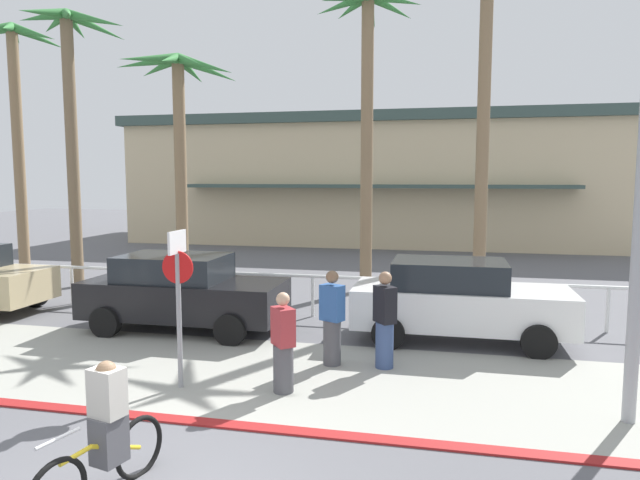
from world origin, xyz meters
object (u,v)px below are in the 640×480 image
Objects in this scene: palm_tree_3 at (367,70)px; pedestrian_0 at (283,347)px; palm_tree_0 at (16,98)px; car_black_1 at (182,292)px; palm_tree_1 at (71,86)px; car_white_2 at (458,300)px; palm_tree_4 at (483,60)px; pedestrian_1 at (332,322)px; pedestrian_2 at (385,324)px; stop_sign_bike_lane at (178,286)px; cyclist_yellow_0 at (105,433)px; palm_tree_2 at (179,106)px.

pedestrian_0 is (-0.11, -8.58, -5.77)m from palm_tree_3.
palm_tree_3 reaches higher than palm_tree_0.
car_black_1 is at bearing -121.61° from palm_tree_3.
palm_tree_1 is 1.91× the size of car_white_2.
palm_tree_4 reaches higher than palm_tree_0.
pedestrian_2 reaches higher than pedestrian_1.
car_white_2 is at bearing 4.29° from car_black_1.
palm_tree_4 is 2.14× the size of car_black_1.
pedestrian_1 is at bearing 36.95° from stop_sign_bike_lane.
pedestrian_1 reaches higher than car_black_1.
pedestrian_0 reaches higher than cyclist_yellow_0.
stop_sign_bike_lane is 0.36× the size of palm_tree_2.
pedestrian_1 is (1.52, 4.70, 0.11)m from cyclist_yellow_0.
car_white_2 is (-0.64, -5.02, -5.80)m from palm_tree_4.
palm_tree_2 reaches higher than car_white_2.
palm_tree_4 is at bearing 0.59° from palm_tree_3.
pedestrian_0 is 1.55m from pedestrian_1.
palm_tree_4 is 5.28× the size of cyclist_yellow_0.
palm_tree_2 is 6.89m from car_black_1.
car_black_1 is at bearing -64.14° from palm_tree_2.
palm_tree_1 is (2.94, -1.17, 0.12)m from palm_tree_0.
palm_tree_4 is 2.14× the size of car_white_2.
palm_tree_3 is 9.12m from pedestrian_1.
pedestrian_0 is at bearing -90.76° from palm_tree_3.
palm_tree_2 is at bearing -5.77° from palm_tree_0.
palm_tree_2 is at bearing 9.80° from palm_tree_1.
palm_tree_0 reaches higher than pedestrian_2.
stop_sign_bike_lane is at bearing -139.68° from car_white_2.
pedestrian_1 is (2.17, 1.63, -0.87)m from stop_sign_bike_lane.
palm_tree_1 is (-6.98, 7.32, 4.45)m from stop_sign_bike_lane.
pedestrian_0 is at bearing -54.76° from palm_tree_2.
pedestrian_0 is at bearing 72.35° from cyclist_yellow_0.
palm_tree_3 is 7.98m from car_white_2.
car_white_2 is at bearing -62.31° from palm_tree_3.
palm_tree_4 is 9.68m from pedestrian_1.
palm_tree_2 is 4.04× the size of pedestrian_2.
palm_tree_2 is at bearing 137.97° from pedestrian_2.
palm_tree_3 is 13.21m from cyclist_yellow_0.
palm_tree_3 reaches higher than cyclist_yellow_0.
palm_tree_4 reaches higher than palm_tree_3.
palm_tree_2 reaches higher than pedestrian_2.
car_black_1 is 6.74m from cyclist_yellow_0.
palm_tree_3 is 9.17m from pedestrian_2.
pedestrian_1 is at bearing -24.11° from car_black_1.
car_black_1 and car_white_2 have the same top height.
palm_tree_1 is 12.72m from pedestrian_2.
palm_tree_4 is at bearing 82.79° from car_white_2.
car_black_1 is at bearing -175.71° from car_white_2.
palm_tree_0 is 14.84m from pedestrian_1.
car_black_1 is at bearing 155.89° from pedestrian_1.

